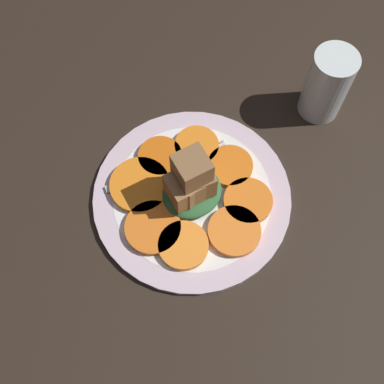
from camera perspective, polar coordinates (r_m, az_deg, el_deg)
name	(u,v)px	position (r cm, az deg, el deg)	size (l,w,h in cm)	color
table_slab	(192,201)	(70.86, 0.00, -1.03)	(120.00, 120.00, 2.00)	black
plate	(192,196)	(69.47, 0.00, -0.53)	(28.54, 28.54, 1.05)	silver
carrot_slice_0	(158,158)	(71.17, -4.10, 4.01)	(6.50, 6.50, 1.00)	#D35E12
carrot_slice_1	(140,185)	(69.43, -6.20, 0.82)	(8.68, 8.68, 1.00)	orange
carrot_slice_2	(153,228)	(66.76, -4.66, -4.23)	(7.82, 7.82, 1.00)	orange
carrot_slice_3	(183,245)	(65.72, -1.03, -6.34)	(6.93, 6.93, 1.00)	orange
carrot_slice_4	(234,231)	(66.62, 5.03, -4.65)	(7.38, 7.38, 1.00)	orange
carrot_slice_5	(248,201)	(68.47, 6.65, -1.08)	(6.98, 6.98, 1.00)	orange
carrot_slice_6	(231,167)	(70.56, 4.59, 3.00)	(6.66, 6.66, 1.00)	orange
carrot_slice_7	(197,146)	(71.99, 0.56, 5.47)	(6.62, 6.62, 1.00)	orange
center_pile	(191,184)	(65.16, -0.13, 1.01)	(8.76, 7.88, 10.34)	#2D6033
fork	(170,167)	(70.75, -2.59, 3.03)	(18.72, 6.84, 0.40)	#B2B2B7
water_glass	(329,86)	(75.34, 15.89, 11.94)	(6.48, 6.48, 11.75)	silver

